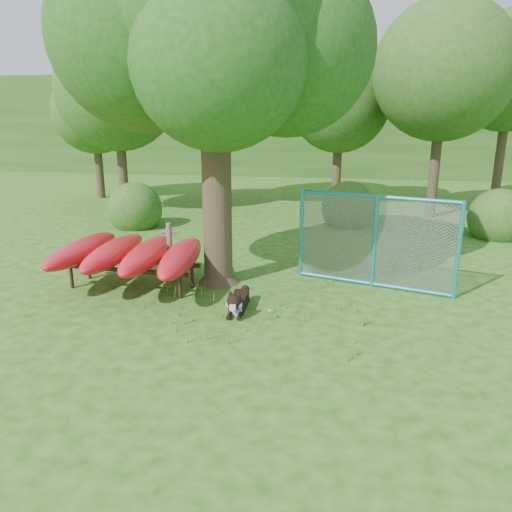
% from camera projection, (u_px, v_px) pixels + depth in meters
% --- Properties ---
extents(ground, '(80.00, 80.00, 0.00)m').
position_uv_depth(ground, '(233.00, 328.00, 8.82)').
color(ground, '#225310').
rests_on(ground, ground).
extents(oak_tree, '(6.39, 5.61, 7.90)m').
position_uv_depth(oak_tree, '(212.00, 29.00, 9.84)').
color(oak_tree, '#3A2D20').
rests_on(oak_tree, ground).
extents(wooden_post, '(0.36, 0.18, 1.33)m').
position_uv_depth(wooden_post, '(170.00, 250.00, 11.17)').
color(wooden_post, '#615948').
rests_on(wooden_post, ground).
extents(kayak_rack, '(3.15, 3.11, 1.01)m').
position_uv_depth(kayak_rack, '(130.00, 254.00, 10.67)').
color(kayak_rack, black).
rests_on(kayak_rack, ground).
extents(husky_dog, '(0.33, 1.24, 0.55)m').
position_uv_depth(husky_dog, '(238.00, 302.00, 9.51)').
color(husky_dog, black).
rests_on(husky_dog, ground).
extents(fence_section, '(3.34, 1.11, 3.38)m').
position_uv_depth(fence_section, '(375.00, 241.00, 10.69)').
color(fence_section, teal).
rests_on(fence_section, ground).
extents(wildflower_clump, '(0.10, 0.10, 0.21)m').
position_uv_depth(wildflower_clump, '(270.00, 311.00, 9.12)').
color(wildflower_clump, '#508D2E').
rests_on(wildflower_clump, ground).
extents(bg_tree_a, '(4.40, 4.40, 6.70)m').
position_uv_depth(bg_tree_a, '(117.00, 90.00, 18.15)').
color(bg_tree_a, '#3A2D20').
rests_on(bg_tree_a, ground).
extents(bg_tree_b, '(5.20, 5.20, 8.22)m').
position_uv_depth(bg_tree_b, '(223.00, 61.00, 19.15)').
color(bg_tree_b, '#3A2D20').
rests_on(bg_tree_b, ground).
extents(bg_tree_c, '(4.00, 4.00, 6.12)m').
position_uv_depth(bg_tree_c, '(340.00, 102.00, 19.76)').
color(bg_tree_c, '#3A2D20').
rests_on(bg_tree_c, ground).
extents(bg_tree_d, '(4.80, 4.80, 7.50)m').
position_uv_depth(bg_tree_d, '(444.00, 70.00, 17.02)').
color(bg_tree_d, '#3A2D20').
rests_on(bg_tree_d, ground).
extents(bg_tree_e, '(4.60, 4.60, 7.55)m').
position_uv_depth(bg_tree_e, '(511.00, 72.00, 19.32)').
color(bg_tree_e, '#3A2D20').
rests_on(bg_tree_e, ground).
extents(bg_tree_f, '(3.60, 3.60, 5.55)m').
position_uv_depth(bg_tree_f, '(94.00, 112.00, 21.62)').
color(bg_tree_f, '#3A2D20').
rests_on(bg_tree_f, ground).
extents(shrub_left, '(1.80, 1.80, 1.80)m').
position_uv_depth(shrub_left, '(136.00, 227.00, 16.76)').
color(shrub_left, '#27531A').
rests_on(shrub_left, ground).
extents(shrub_right, '(1.80, 1.80, 1.80)m').
position_uv_depth(shrub_right, '(496.00, 237.00, 15.32)').
color(shrub_right, '#27531A').
rests_on(shrub_right, ground).
extents(shrub_mid, '(1.80, 1.80, 1.80)m').
position_uv_depth(shrub_mid, '(347.00, 225.00, 17.02)').
color(shrub_mid, '#27531A').
rests_on(shrub_mid, ground).
extents(wooded_hillside, '(80.00, 12.00, 6.00)m').
position_uv_depth(wooded_hillside, '(320.00, 124.00, 34.53)').
color(wooded_hillside, '#27531A').
rests_on(wooded_hillside, ground).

